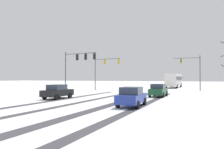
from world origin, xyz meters
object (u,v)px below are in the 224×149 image
at_px(traffic_signal_far_right, 193,67).
at_px(traffic_signal_far_left, 104,67).
at_px(car_dark_green_lead, 158,90).
at_px(traffic_signal_near_left, 77,62).
at_px(car_black_second, 57,92).
at_px(car_blue_third, 132,97).
at_px(bus_oncoming, 174,80).

distance_m(traffic_signal_far_right, traffic_signal_far_left, 16.77).
height_order(traffic_signal_far_right, car_dark_green_lead, traffic_signal_far_right).
xyz_separation_m(traffic_signal_far_left, car_dark_green_lead, (12.78, -10.56, -3.81)).
bearing_deg(traffic_signal_far_right, traffic_signal_near_left, -138.77).
relative_size(traffic_signal_far_left, car_black_second, 1.58).
distance_m(traffic_signal_far_right, traffic_signal_near_left, 21.22).
relative_size(traffic_signal_far_left, car_dark_green_lead, 1.58).
bearing_deg(car_dark_green_lead, traffic_signal_far_right, 76.53).
bearing_deg(car_blue_third, car_dark_green_lead, 88.47).
relative_size(traffic_signal_far_left, car_blue_third, 1.55).
xyz_separation_m(traffic_signal_far_right, car_dark_green_lead, (-3.49, -14.59, -3.53)).
xyz_separation_m(traffic_signal_near_left, car_blue_third, (12.19, -10.69, -3.96)).
relative_size(traffic_signal_far_right, car_dark_green_lead, 1.58).
xyz_separation_m(car_blue_third, bus_oncoming, (-0.99, 36.44, 1.18)).
bearing_deg(traffic_signal_far_left, bus_oncoming, 53.88).
xyz_separation_m(traffic_signal_near_left, car_dark_green_lead, (12.46, -0.61, -3.96)).
bearing_deg(car_black_second, traffic_signal_near_left, 106.64).
bearing_deg(bus_oncoming, traffic_signal_far_left, -126.12).
bearing_deg(traffic_signal_near_left, car_black_second, -73.36).
relative_size(car_black_second, bus_oncoming, 0.37).
bearing_deg(traffic_signal_far_left, car_dark_green_lead, -39.57).
bearing_deg(bus_oncoming, car_black_second, -104.84).
xyz_separation_m(traffic_signal_far_left, traffic_signal_near_left, (0.32, -9.95, 0.15)).
bearing_deg(bus_oncoming, traffic_signal_far_right, -67.99).
bearing_deg(car_black_second, car_blue_third, -16.45).
xyz_separation_m(car_dark_green_lead, bus_oncoming, (-1.26, 26.35, 1.18)).
distance_m(traffic_signal_near_left, car_dark_green_lead, 13.09).
bearing_deg(traffic_signal_near_left, traffic_signal_far_right, 41.23).
bearing_deg(bus_oncoming, traffic_signal_near_left, -113.53).
distance_m(traffic_signal_far_right, car_blue_third, 25.21).
height_order(traffic_signal_far_right, car_blue_third, traffic_signal_far_right).
xyz_separation_m(car_dark_green_lead, car_black_second, (-10.14, -7.17, 0.00)).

